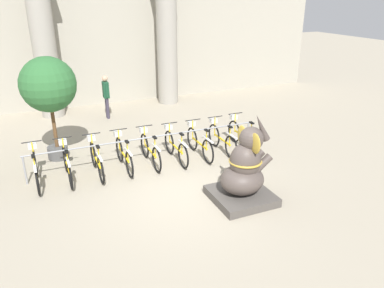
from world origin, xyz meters
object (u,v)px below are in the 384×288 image
(bicycle_8, at_px, (242,135))
(potted_tree, at_px, (48,87))
(bicycle_4, at_px, (150,150))
(elephant_statue, at_px, (244,172))
(bicycle_0, at_px, (36,169))
(bicycle_3, at_px, (124,154))
(bicycle_5, at_px, (175,147))
(bicycle_1, at_px, (67,164))
(bicycle_6, at_px, (199,143))
(bicycle_7, at_px, (222,139))
(bicycle_2, at_px, (96,159))
(person_pedestrian, at_px, (106,93))

(bicycle_8, bearing_deg, potted_tree, 164.77)
(bicycle_4, xyz_separation_m, elephant_statue, (1.36, -2.72, 0.28))
(bicycle_0, height_order, bicycle_8, same)
(bicycle_3, distance_m, potted_tree, 2.71)
(bicycle_5, bearing_deg, bicycle_3, 177.96)
(bicycle_0, xyz_separation_m, elephant_statue, (4.30, -2.70, 0.28))
(bicycle_4, bearing_deg, bicycle_3, -179.90)
(bicycle_3, bearing_deg, bicycle_1, -178.46)
(bicycle_0, relative_size, bicycle_6, 1.00)
(bicycle_7, bearing_deg, bicycle_2, 179.84)
(bicycle_8, bearing_deg, bicycle_4, 179.94)
(bicycle_2, xyz_separation_m, bicycle_8, (4.41, 0.04, 0.00))
(bicycle_7, relative_size, bicycle_8, 1.00)
(person_pedestrian, bearing_deg, bicycle_6, -69.95)
(bicycle_0, relative_size, bicycle_3, 1.00)
(bicycle_8, bearing_deg, bicycle_3, 179.97)
(potted_tree, bearing_deg, bicycle_4, -31.66)
(bicycle_5, bearing_deg, bicycle_4, 175.82)
(bicycle_0, height_order, bicycle_3, same)
(bicycle_5, distance_m, bicycle_7, 1.47)
(bicycle_5, bearing_deg, potted_tree, 154.10)
(bicycle_3, xyz_separation_m, bicycle_8, (3.67, -0.00, 0.00))
(bicycle_8, xyz_separation_m, person_pedestrian, (-3.16, 4.58, 0.56))
(bicycle_0, bearing_deg, bicycle_6, -0.53)
(bicycle_2, distance_m, bicycle_5, 2.20)
(bicycle_3, xyz_separation_m, bicycle_7, (2.94, -0.05, 0.00))
(elephant_statue, bearing_deg, bicycle_1, 143.08)
(bicycle_0, height_order, potted_tree, potted_tree)
(bicycle_1, height_order, bicycle_7, same)
(bicycle_1, bearing_deg, bicycle_7, -0.19)
(bicycle_0, bearing_deg, bicycle_2, -1.13)
(bicycle_0, relative_size, bicycle_1, 1.00)
(bicycle_6, bearing_deg, potted_tree, 158.58)
(bicycle_5, xyz_separation_m, bicycle_7, (1.47, -0.00, 0.00))
(elephant_statue, bearing_deg, bicycle_5, 103.18)
(bicycle_5, distance_m, potted_tree, 3.78)
(bicycle_2, distance_m, bicycle_4, 1.47)
(person_pedestrian, height_order, potted_tree, potted_tree)
(bicycle_3, xyz_separation_m, bicycle_5, (1.47, -0.05, 0.00))
(bicycle_7, height_order, potted_tree, potted_tree)
(bicycle_0, distance_m, bicycle_3, 2.20)
(bicycle_6, distance_m, potted_tree, 4.40)
(bicycle_0, distance_m, bicycle_6, 4.41)
(bicycle_3, distance_m, elephant_statue, 3.44)
(bicycle_2, bearing_deg, potted_tree, 119.83)
(bicycle_2, relative_size, bicycle_6, 1.00)
(bicycle_0, relative_size, bicycle_5, 1.00)
(bicycle_5, bearing_deg, person_pedestrian, 101.66)
(bicycle_0, xyz_separation_m, bicycle_8, (5.88, 0.01, 0.00))
(bicycle_2, bearing_deg, bicycle_4, 1.77)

